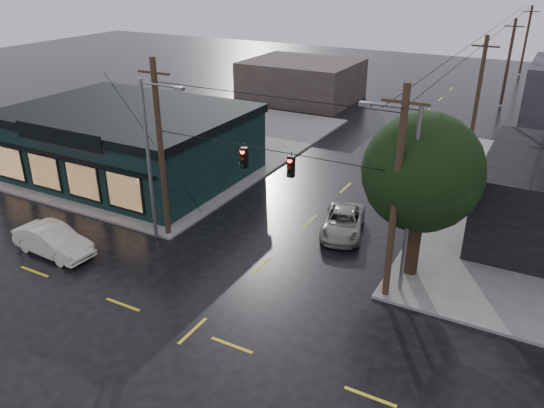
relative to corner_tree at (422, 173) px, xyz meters
The scene contains 15 objects.
ground_plane 12.67m from the corner_tree, 127.89° to the right, with size 160.00×160.00×0.00m, color black.
sidewalk_nw 29.66m from the corner_tree, 157.83° to the left, with size 28.00×28.00×0.15m, color slate.
pizza_shop 22.55m from the corner_tree, 169.83° to the left, with size 16.30×12.34×4.90m.
corner_tree is the anchor object (origin of this frame).
utility_pole_nw 14.80m from the corner_tree, 169.53° to the right, with size 2.00×0.32×10.15m, color #332616, non-canonical shape.
utility_pole_ne 6.10m from the corner_tree, 101.33° to the right, with size 2.00×0.32×10.15m, color #332616, non-canonical shape.
utility_pole_far_a 19.80m from the corner_tree, 91.51° to the left, with size 2.00×0.32×9.65m, color #332616, non-canonical shape.
utility_pole_far_b 39.40m from the corner_tree, 90.73° to the left, with size 2.00×0.32×9.15m, color #332616, non-canonical shape.
utility_pole_far_c 59.27m from the corner_tree, 90.49° to the left, with size 2.00×0.32×9.15m, color #332616, non-canonical shape.
span_signal_assembly 7.34m from the corner_tree, 160.13° to the right, with size 13.00×0.48×1.23m.
streetlight_nw 15.21m from the corner_tree, 166.96° to the right, with size 5.40×0.30×9.15m, color gray, non-canonical shape.
streetlight_ne 5.83m from the corner_tree, 90.00° to the right, with size 5.40×0.30×9.15m, color gray, non-canonical shape.
bg_building_west 37.60m from the corner_tree, 124.11° to the left, with size 12.00×10.00×4.40m, color #3E302D.
sedan_cream 19.54m from the corner_tree, 157.78° to the right, with size 1.69×4.85×1.60m, color #EAE8CE.
suv_silver 7.23m from the corner_tree, 150.98° to the left, with size 2.25×4.89×1.36m, color gray.
Camera 1 is at (11.84, -14.61, 14.54)m, focal length 35.00 mm.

